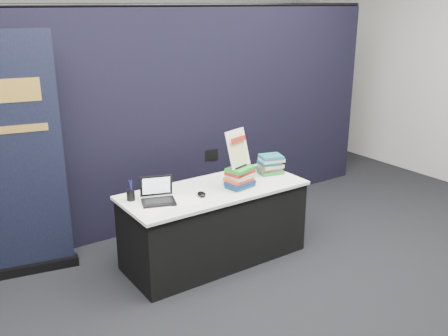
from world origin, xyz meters
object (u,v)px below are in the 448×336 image
(display_table, at_px, (214,224))
(pullup_banner, at_px, (13,174))
(laptop, at_px, (156,196))
(stacking_chair, at_px, (211,182))
(book_stack_short, at_px, (270,164))
(info_sign, at_px, (238,149))
(book_stack_tall, at_px, (240,177))

(display_table, relative_size, pullup_banner, 0.80)
(display_table, relative_size, laptop, 5.24)
(display_table, relative_size, stacking_chair, 2.27)
(laptop, distance_m, book_stack_short, 1.34)
(stacking_chair, bearing_deg, display_table, -117.72)
(display_table, xyz_separation_m, laptop, (-0.61, 0.01, 0.43))
(display_table, bearing_deg, laptop, 178.85)
(pullup_banner, bearing_deg, book_stack_short, -5.84)
(info_sign, bearing_deg, laptop, 157.57)
(book_stack_tall, distance_m, stacking_chair, 1.13)
(laptop, distance_m, pullup_banner, 1.29)
(pullup_banner, bearing_deg, book_stack_tall, -14.38)
(book_stack_short, bearing_deg, info_sign, -165.89)
(book_stack_short, xyz_separation_m, pullup_banner, (-2.36, 0.73, 0.14))
(display_table, height_order, info_sign, info_sign)
(info_sign, bearing_deg, pullup_banner, 138.76)
(pullup_banner, relative_size, stacking_chair, 2.82)
(book_stack_tall, bearing_deg, display_table, 153.82)
(book_stack_tall, xyz_separation_m, stacking_chair, (0.32, 1.00, -0.41))
(laptop, height_order, stacking_chair, laptop)
(laptop, xyz_separation_m, book_stack_short, (1.34, 0.04, 0.04))
(book_stack_tall, relative_size, pullup_banner, 0.13)
(display_table, xyz_separation_m, pullup_banner, (-1.63, 0.78, 0.62))
(book_stack_tall, xyz_separation_m, pullup_banner, (-1.85, 0.89, 0.14))
(info_sign, xyz_separation_m, stacking_chair, (0.32, 0.97, -0.69))
(laptop, distance_m, book_stack_tall, 0.84)
(laptop, height_order, pullup_banner, pullup_banner)
(laptop, bearing_deg, info_sign, 13.02)
(laptop, height_order, book_stack_tall, laptop)
(book_stack_tall, height_order, info_sign, info_sign)
(laptop, relative_size, pullup_banner, 0.15)
(display_table, bearing_deg, info_sign, -19.45)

